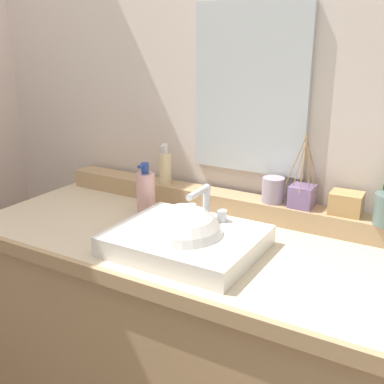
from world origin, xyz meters
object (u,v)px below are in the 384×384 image
(soap_bar, at_px, (171,210))
(reed_diffuser, at_px, (302,195))
(soap_dispenser, at_px, (165,167))
(trinket_box, at_px, (346,203))
(lotion_bottle, at_px, (146,192))
(tumbler_cup, at_px, (273,190))
(sink_basin, at_px, (185,243))

(soap_bar, xyz_separation_m, reed_diffuser, (0.35, 0.25, 0.04))
(reed_diffuser, bearing_deg, soap_bar, -144.17)
(soap_dispenser, bearing_deg, trinket_box, 1.42)
(soap_bar, distance_m, trinket_box, 0.56)
(reed_diffuser, bearing_deg, lotion_bottle, -162.26)
(tumbler_cup, bearing_deg, trinket_box, 2.32)
(soap_dispenser, relative_size, trinket_box, 1.54)
(tumbler_cup, distance_m, reed_diffuser, 0.10)
(reed_diffuser, height_order, lotion_bottle, reed_diffuser)
(soap_bar, distance_m, tumbler_cup, 0.36)
(soap_bar, bearing_deg, tumbler_cup, 45.03)
(sink_basin, bearing_deg, trinket_box, 44.46)
(soap_bar, height_order, reed_diffuser, reed_diffuser)
(trinket_box, bearing_deg, tumbler_cup, -179.57)
(soap_dispenser, bearing_deg, soap_bar, -53.44)
(lotion_bottle, bearing_deg, soap_dispenser, 96.99)
(soap_dispenser, relative_size, lotion_bottle, 0.82)
(soap_bar, height_order, soap_dispenser, soap_dispenser)
(soap_bar, distance_m, lotion_bottle, 0.19)
(reed_diffuser, relative_size, lotion_bottle, 1.34)
(tumbler_cup, bearing_deg, reed_diffuser, 1.60)
(soap_bar, bearing_deg, soap_dispenser, 126.56)
(sink_basin, relative_size, soap_bar, 6.10)
(sink_basin, bearing_deg, soap_bar, 137.41)
(soap_bar, height_order, trinket_box, trinket_box)
(trinket_box, bearing_deg, soap_dispenser, 179.52)
(sink_basin, height_order, reed_diffuser, reed_diffuser)
(sink_basin, distance_m, soap_dispenser, 0.47)
(reed_diffuser, xyz_separation_m, lotion_bottle, (-0.52, -0.16, -0.03))
(tumbler_cup, xyz_separation_m, reed_diffuser, (0.10, 0.00, -0.00))
(tumbler_cup, relative_size, trinket_box, 0.86)
(sink_basin, relative_size, lotion_bottle, 2.27)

